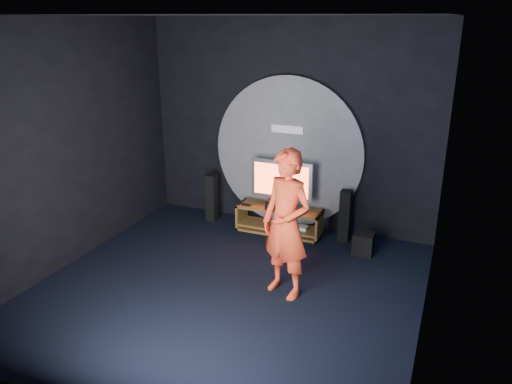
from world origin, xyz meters
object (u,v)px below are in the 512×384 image
at_px(tv, 281,182).
at_px(subwoofer, 363,243).
at_px(tower_speaker_right, 345,216).
at_px(media_console, 280,222).
at_px(tower_speaker_left, 212,198).
at_px(player, 286,225).

relative_size(tv, subwoofer, 3.13).
xyz_separation_m(tv, tower_speaker_right, (1.09, 0.04, -0.46)).
height_order(tv, subwoofer, tv).
bearing_deg(subwoofer, media_console, 169.50).
height_order(tower_speaker_left, tower_speaker_right, same).
distance_m(tv, player, 2.05).
bearing_deg(subwoofer, tower_speaker_right, 135.87).
bearing_deg(subwoofer, tv, 167.06).
distance_m(tv, tower_speaker_right, 1.18).
bearing_deg(media_console, player, -68.18).
xyz_separation_m(tower_speaker_left, player, (2.04, -1.88, 0.56)).
height_order(media_console, tower_speaker_right, tower_speaker_right).
relative_size(tower_speaker_left, tower_speaker_right, 1.00).
distance_m(tower_speaker_left, player, 2.83).
xyz_separation_m(tv, subwoofer, (1.48, -0.34, -0.72)).
distance_m(tower_speaker_right, player, 2.05).
distance_m(media_console, subwoofer, 1.50).
bearing_deg(tower_speaker_right, media_console, -174.47).
bearing_deg(player, subwoofer, 85.56).
relative_size(media_console, subwoofer, 4.28).
bearing_deg(tower_speaker_left, player, -42.54).
bearing_deg(tower_speaker_left, tv, 1.25).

